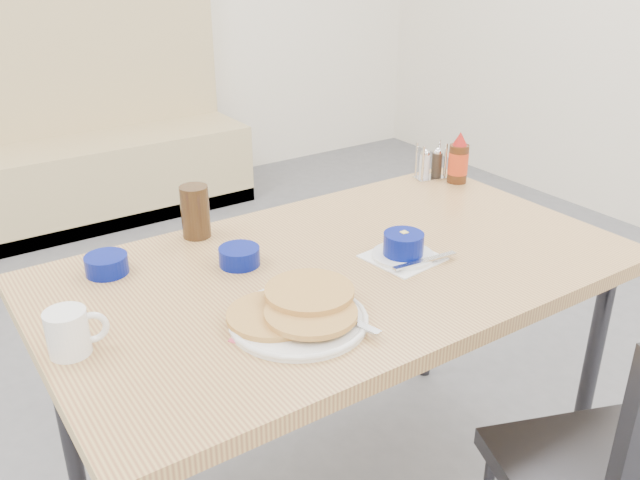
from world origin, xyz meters
TOP-DOWN VIEW (x-y plane):
  - booth_bench at (0.00, 2.78)m, footprint 1.90×0.56m
  - dining_table at (0.00, 0.25)m, footprint 1.40×0.80m
  - pancake_plate at (-0.22, 0.09)m, footprint 0.28×0.29m
  - coffee_mug at (-0.64, 0.23)m, footprint 0.12×0.08m
  - grits_setting at (0.14, 0.19)m, footprint 0.20×0.18m
  - creamer_bowl at (-0.48, 0.52)m, footprint 0.10×0.10m
  - butter_bowl at (-0.20, 0.38)m, footprint 0.10×0.10m
  - amber_tumbler at (-0.22, 0.59)m, footprint 0.08×0.08m
  - condiment_caddy at (0.59, 0.58)m, footprint 0.11×0.08m
  - syrup_bottle at (0.64, 0.51)m, footprint 0.06×0.06m
  - sugar_wrapper at (-0.36, 0.10)m, footprint 0.04×0.04m

SIDE VIEW (x-z plane):
  - booth_bench at x=0.00m, z-range -0.26..0.96m
  - dining_table at x=0.00m, z-range 0.32..1.08m
  - sugar_wrapper at x=-0.36m, z-range 0.76..0.76m
  - pancake_plate at x=-0.22m, z-range 0.76..0.81m
  - butter_bowl at x=-0.20m, z-range 0.76..0.80m
  - creamer_bowl at x=-0.48m, z-range 0.76..0.80m
  - grits_setting at x=0.14m, z-range 0.75..0.82m
  - condiment_caddy at x=0.59m, z-range 0.74..0.86m
  - coffee_mug at x=-0.64m, z-range 0.76..0.85m
  - amber_tumbler at x=-0.22m, z-range 0.76..0.90m
  - syrup_bottle at x=0.64m, z-range 0.75..0.91m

